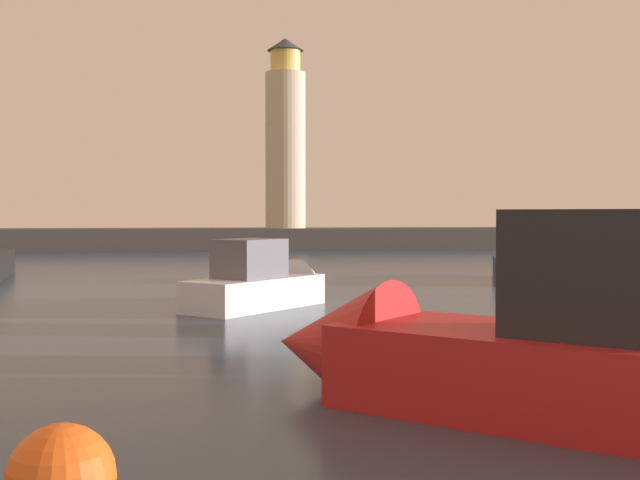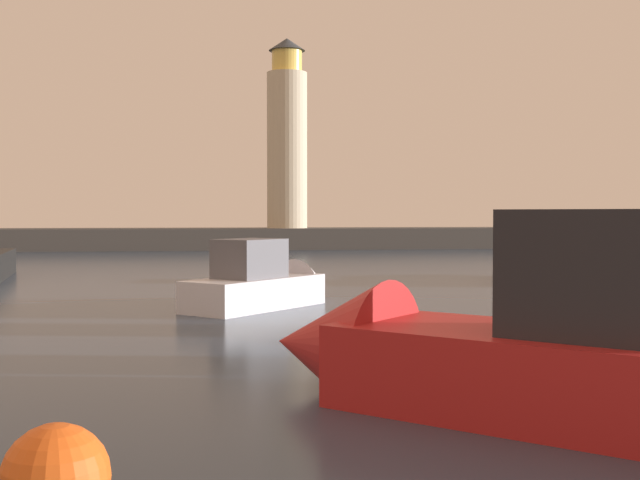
{
  "view_description": "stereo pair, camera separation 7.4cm",
  "coord_description": "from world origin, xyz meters",
  "px_view_note": "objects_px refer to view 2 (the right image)",
  "views": [
    {
      "loc": [
        -2.8,
        -1.97,
        2.86
      ],
      "look_at": [
        0.69,
        21.32,
        2.09
      ],
      "focal_mm": 44.54,
      "sensor_mm": 36.0,
      "label": 1
    },
    {
      "loc": [
        -2.73,
        -1.98,
        2.86
      ],
      "look_at": [
        0.69,
        21.32,
        2.09
      ],
      "focal_mm": 44.54,
      "sensor_mm": 36.0,
      "label": 2
    }
  ],
  "objects_px": {
    "lighthouse": "(287,139)",
    "motorboat_0": "(486,351)",
    "motorboat_2": "(272,284)",
    "motorboat_1": "(516,264)",
    "motorboat_4": "(626,298)",
    "mooring_buoy": "(56,478)"
  },
  "relations": [
    {
      "from": "motorboat_0",
      "to": "motorboat_2",
      "type": "relative_size",
      "value": 1.34
    },
    {
      "from": "motorboat_1",
      "to": "motorboat_2",
      "type": "bearing_deg",
      "value": -144.34
    },
    {
      "from": "motorboat_2",
      "to": "motorboat_4",
      "type": "bearing_deg",
      "value": -35.83
    },
    {
      "from": "motorboat_1",
      "to": "motorboat_4",
      "type": "relative_size",
      "value": 1.15
    },
    {
      "from": "motorboat_1",
      "to": "motorboat_2",
      "type": "height_order",
      "value": "motorboat_1"
    },
    {
      "from": "motorboat_1",
      "to": "mooring_buoy",
      "type": "distance_m",
      "value": 29.38
    },
    {
      "from": "motorboat_2",
      "to": "motorboat_1",
      "type": "bearing_deg",
      "value": 35.66
    },
    {
      "from": "mooring_buoy",
      "to": "motorboat_2",
      "type": "bearing_deg",
      "value": 78.78
    },
    {
      "from": "mooring_buoy",
      "to": "motorboat_0",
      "type": "bearing_deg",
      "value": 34.28
    },
    {
      "from": "motorboat_1",
      "to": "motorboat_2",
      "type": "relative_size",
      "value": 1.19
    },
    {
      "from": "motorboat_0",
      "to": "motorboat_2",
      "type": "height_order",
      "value": "motorboat_0"
    },
    {
      "from": "motorboat_2",
      "to": "motorboat_4",
      "type": "relative_size",
      "value": 0.96
    },
    {
      "from": "motorboat_2",
      "to": "motorboat_4",
      "type": "height_order",
      "value": "motorboat_4"
    },
    {
      "from": "motorboat_0",
      "to": "mooring_buoy",
      "type": "relative_size",
      "value": 7.79
    },
    {
      "from": "lighthouse",
      "to": "motorboat_2",
      "type": "height_order",
      "value": "lighthouse"
    },
    {
      "from": "motorboat_0",
      "to": "motorboat_1",
      "type": "xyz_separation_m",
      "value": [
        9.36,
        21.75,
        -0.17
      ]
    },
    {
      "from": "lighthouse",
      "to": "motorboat_0",
      "type": "distance_m",
      "value": 55.01
    },
    {
      "from": "motorboat_0",
      "to": "motorboat_1",
      "type": "relative_size",
      "value": 1.13
    },
    {
      "from": "motorboat_0",
      "to": "motorboat_4",
      "type": "relative_size",
      "value": 1.29
    },
    {
      "from": "motorboat_4",
      "to": "mooring_buoy",
      "type": "bearing_deg",
      "value": -136.51
    },
    {
      "from": "motorboat_4",
      "to": "mooring_buoy",
      "type": "xyz_separation_m",
      "value": [
        -11.84,
        -11.24,
        -0.26
      ]
    },
    {
      "from": "motorboat_0",
      "to": "motorboat_1",
      "type": "height_order",
      "value": "motorboat_0"
    }
  ]
}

